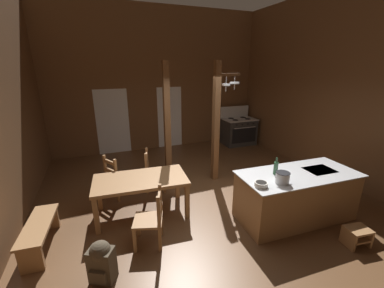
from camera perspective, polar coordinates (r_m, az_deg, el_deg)
ground_plane at (r=5.14m, az=4.55°, el=-14.90°), size 7.63×8.92×0.10m
wall_back at (r=8.23m, az=-8.00°, el=14.47°), size 7.63×0.14×4.50m
wall_right at (r=6.67m, az=33.75°, el=10.86°), size 0.14×8.92×4.50m
glazed_door_back_left at (r=8.11m, az=-18.13°, el=4.95°), size 1.00×0.01×2.05m
glazed_panel_back_right at (r=8.41m, az=-5.25°, el=6.22°), size 0.84×0.01×2.05m
kitchen_island at (r=4.95m, az=23.17°, el=-11.10°), size 2.20×1.07×0.91m
stove_range at (r=8.90m, az=10.86°, el=3.04°), size 1.15×0.84×1.32m
support_post_with_pot_rack at (r=5.77m, az=5.96°, el=5.85°), size 0.65×0.23×2.85m
support_post_center at (r=5.75m, az=-5.85°, el=4.72°), size 0.14×0.14×2.85m
step_stool at (r=4.87m, az=34.28°, el=-17.30°), size 0.40×0.33×0.30m
dining_table at (r=4.68m, az=-11.97°, el=-8.90°), size 1.77×1.03×0.74m
ladderback_chair_near_window at (r=5.61m, az=-9.08°, el=-6.30°), size 0.53×0.53×0.95m
ladderback_chair_by_post at (r=4.02m, az=-9.54°, el=-16.96°), size 0.55×0.55×0.95m
ladderback_chair_at_table_end at (r=5.49m, az=-17.21°, el=-7.44°), size 0.60×0.60×0.95m
bench_along_left_wall at (r=4.62m, az=-32.21°, el=-17.04°), size 0.45×1.13×0.44m
backpack at (r=3.71m, az=-20.54°, el=-24.25°), size 0.39×0.38×0.60m
stockpot_on_counter at (r=4.24m, az=20.50°, el=-7.44°), size 0.30×0.23×0.19m
mixing_bowl_on_counter at (r=4.04m, az=15.94°, el=-9.11°), size 0.21×0.21×0.07m
bottle_tall_on_counter at (r=4.52m, az=19.10°, el=-5.29°), size 0.08×0.08×0.31m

